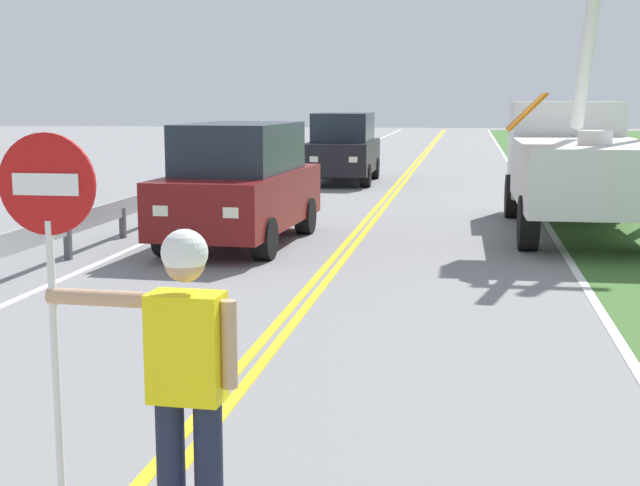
% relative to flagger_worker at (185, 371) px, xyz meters
% --- Properties ---
extents(centerline_yellow_left, '(0.11, 110.00, 0.01)m').
position_rel_flagger_worker_xyz_m(centerline_yellow_left, '(-0.59, 15.81, -1.04)').
color(centerline_yellow_left, yellow).
rests_on(centerline_yellow_left, ground).
extents(centerline_yellow_right, '(0.11, 110.00, 0.01)m').
position_rel_flagger_worker_xyz_m(centerline_yellow_right, '(-0.41, 15.81, -1.04)').
color(centerline_yellow_right, yellow).
rests_on(centerline_yellow_right, ground).
extents(edge_line_right, '(0.12, 110.00, 0.01)m').
position_rel_flagger_worker_xyz_m(edge_line_right, '(3.10, 15.81, -1.04)').
color(edge_line_right, silver).
rests_on(edge_line_right, ground).
extents(edge_line_left, '(0.12, 110.00, 0.01)m').
position_rel_flagger_worker_xyz_m(edge_line_left, '(-4.10, 15.81, -1.04)').
color(edge_line_left, silver).
rests_on(edge_line_left, ground).
extents(flagger_worker, '(1.09, 0.26, 1.83)m').
position_rel_flagger_worker_xyz_m(flagger_worker, '(0.00, 0.00, 0.00)').
color(flagger_worker, '#1E2338').
rests_on(flagger_worker, ground).
extents(stop_sign_paddle, '(0.56, 0.04, 2.33)m').
position_rel_flagger_worker_xyz_m(stop_sign_paddle, '(-0.77, 0.03, 0.66)').
color(stop_sign_paddle, silver).
rests_on(stop_sign_paddle, ground).
extents(utility_bucket_truck, '(2.67, 6.83, 5.89)m').
position_rel_flagger_worker_xyz_m(utility_bucket_truck, '(3.51, 13.23, 0.38)').
color(utility_bucket_truck, silver).
rests_on(utility_bucket_truck, ground).
extents(oncoming_suv_nearest, '(2.09, 4.68, 2.10)m').
position_rel_flagger_worker_xyz_m(oncoming_suv_nearest, '(-2.39, 10.53, 0.01)').
color(oncoming_suv_nearest, maroon).
rests_on(oncoming_suv_nearest, ground).
extents(oncoming_suv_second, '(1.97, 4.63, 2.10)m').
position_rel_flagger_worker_xyz_m(oncoming_suv_second, '(-2.25, 22.48, 0.01)').
color(oncoming_suv_second, black).
rests_on(oncoming_suv_second, ground).
extents(guardrail_left_shoulder, '(0.10, 32.00, 0.71)m').
position_rel_flagger_worker_xyz_m(guardrail_left_shoulder, '(-4.70, 12.00, -0.53)').
color(guardrail_left_shoulder, '#9EA0A3').
rests_on(guardrail_left_shoulder, ground).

